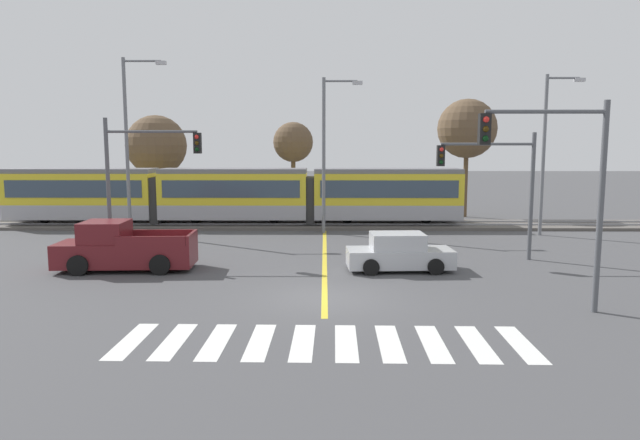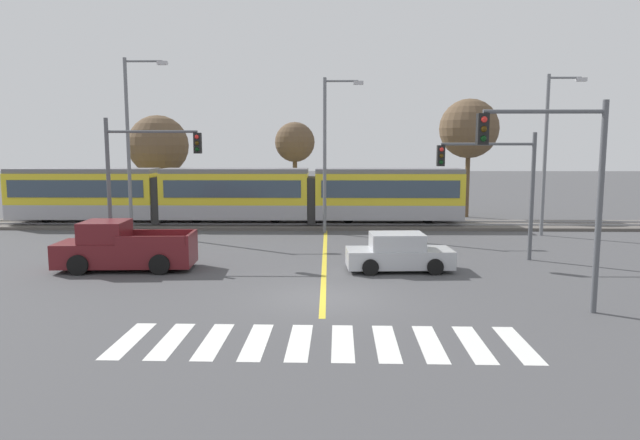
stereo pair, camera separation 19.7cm
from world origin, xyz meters
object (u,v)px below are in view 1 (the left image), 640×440
at_px(pickup_truck, 123,249).
at_px(bare_tree_east, 467,129).
at_px(sedan_crossing, 399,253).
at_px(bare_tree_far_west, 156,146).
at_px(street_lamp_centre, 327,146).
at_px(street_lamp_east, 547,146).
at_px(traffic_light_mid_right, 498,176).
at_px(bare_tree_west, 293,143).
at_px(street_lamp_west, 130,136).
at_px(traffic_light_near_right, 561,173).
at_px(traffic_light_mid_left, 140,167).
at_px(light_rail_tram, 234,194).

xyz_separation_m(pickup_truck, bare_tree_east, (18.08, 17.80, 5.34)).
distance_m(sedan_crossing, bare_tree_far_west, 23.40).
xyz_separation_m(street_lamp_centre, street_lamp_east, (12.17, -0.70, 0.02)).
height_order(traffic_light_mid_right, bare_tree_far_west, bare_tree_far_west).
distance_m(sedan_crossing, bare_tree_west, 19.83).
bearing_deg(street_lamp_west, traffic_light_near_right, -41.07).
height_order(traffic_light_mid_left, street_lamp_east, street_lamp_east).
height_order(traffic_light_mid_left, bare_tree_east, bare_tree_east).
height_order(traffic_light_near_right, street_lamp_west, street_lamp_west).
bearing_deg(street_lamp_east, bare_tree_east, 105.59).
bearing_deg(traffic_light_mid_left, street_lamp_centre, 42.31).
distance_m(pickup_truck, street_lamp_west, 11.20).
relative_size(sedan_crossing, traffic_light_near_right, 0.68).
bearing_deg(street_lamp_centre, traffic_light_mid_left, -137.69).
xyz_separation_m(sedan_crossing, traffic_light_near_right, (3.91, -5.79, 3.48)).
distance_m(sedan_crossing, traffic_light_near_right, 7.81).
bearing_deg(pickup_truck, traffic_light_near_right, -21.16).
distance_m(street_lamp_west, street_lamp_centre, 11.13).
xyz_separation_m(sedan_crossing, street_lamp_east, (9.32, 9.34, 4.31)).
bearing_deg(street_lamp_centre, sedan_crossing, -74.17).
relative_size(traffic_light_mid_left, street_lamp_east, 0.70).
height_order(bare_tree_far_west, bare_tree_east, bare_tree_east).
xyz_separation_m(traffic_light_mid_left, street_lamp_east, (20.45, 6.83, 0.96)).
xyz_separation_m(street_lamp_east, bare_tree_far_west, (-24.12, 8.26, 0.02)).
height_order(traffic_light_mid_right, street_lamp_east, street_lamp_east).
relative_size(pickup_truck, bare_tree_far_west, 0.77).
xyz_separation_m(street_lamp_west, bare_tree_west, (8.70, 8.81, -0.34)).
xyz_separation_m(traffic_light_mid_right, traffic_light_mid_left, (-15.64, 0.24, 0.36)).
bearing_deg(sedan_crossing, traffic_light_mid_left, 167.32).
height_order(light_rail_tram, traffic_light_mid_right, traffic_light_mid_right).
height_order(sedan_crossing, street_lamp_west, street_lamp_west).
height_order(light_rail_tram, sedan_crossing, light_rail_tram).
bearing_deg(traffic_light_mid_right, traffic_light_mid_left, 179.13).
xyz_separation_m(sedan_crossing, pickup_truck, (-11.12, 0.02, 0.14)).
bearing_deg(pickup_truck, street_lamp_centre, 50.45).
bearing_deg(street_lamp_centre, traffic_light_near_right, -66.90).
distance_m(traffic_light_near_right, bare_tree_far_west, 29.97).
bearing_deg(traffic_light_near_right, sedan_crossing, 123.98).
bearing_deg(bare_tree_east, bare_tree_far_west, -179.41).
bearing_deg(street_lamp_west, pickup_truck, -73.81).
bearing_deg(pickup_truck, bare_tree_east, 44.56).
bearing_deg(bare_tree_west, street_lamp_centre, -74.23).
bearing_deg(bare_tree_far_west, pickup_truck, -78.18).
xyz_separation_m(pickup_truck, bare_tree_west, (5.86, 18.56, 4.38)).
height_order(street_lamp_west, street_lamp_centre, street_lamp_west).
bearing_deg(sedan_crossing, bare_tree_far_west, 130.07).
height_order(street_lamp_centre, bare_tree_east, street_lamp_centre).
relative_size(street_lamp_east, bare_tree_far_west, 1.24).
relative_size(street_lamp_east, bare_tree_east, 1.07).
xyz_separation_m(traffic_light_mid_right, street_lamp_west, (-18.46, 7.51, 1.87)).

